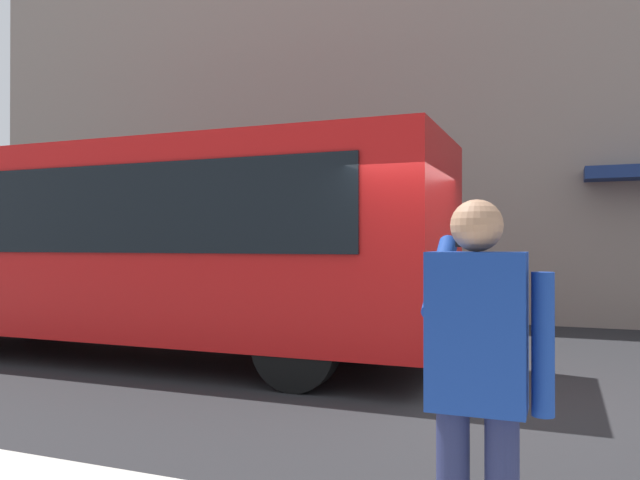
# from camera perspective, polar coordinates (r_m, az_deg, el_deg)

# --- Properties ---
(ground_plane) EXTENTS (60.00, 60.00, 0.00)m
(ground_plane) POSITION_cam_1_polar(r_m,az_deg,el_deg) (7.11, 14.09, -13.87)
(ground_plane) COLOR #232326
(building_facade_far) EXTENTS (28.00, 1.55, 12.00)m
(building_facade_far) POSITION_cam_1_polar(r_m,az_deg,el_deg) (14.34, 17.79, 17.22)
(building_facade_far) COLOR gray
(building_facade_far) RESTS_ON ground_plane
(red_bus) EXTENTS (9.05, 2.54, 3.08)m
(red_bus) POSITION_cam_1_polar(r_m,az_deg,el_deg) (9.44, -16.52, -0.21)
(red_bus) COLOR red
(red_bus) RESTS_ON ground_plane
(pedestrian_photographer) EXTENTS (0.53, 0.52, 1.70)m
(pedestrian_photographer) POSITION_cam_1_polar(r_m,az_deg,el_deg) (2.71, 14.45, -11.47)
(pedestrian_photographer) COLOR #1E2347
(pedestrian_photographer) RESTS_ON sidewalk_curb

